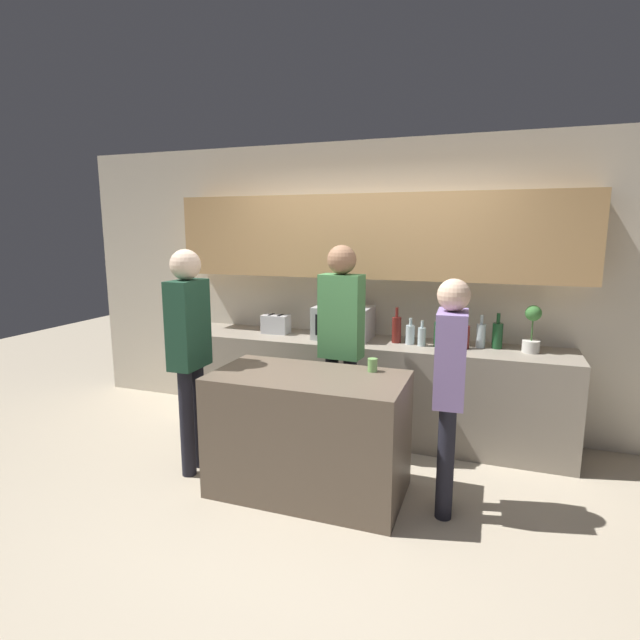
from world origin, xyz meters
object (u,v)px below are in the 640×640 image
(cup_0, at_px, (373,365))
(bottle_4, at_px, (453,336))
(bottle_2, at_px, (422,336))
(person_left, at_px, (450,378))
(person_center, at_px, (341,333))
(microwave, at_px, (343,322))
(toaster, at_px, (276,324))
(potted_plant, at_px, (532,329))
(bottle_0, at_px, (396,329))
(bottle_1, at_px, (410,334))
(bottle_6, at_px, (481,335))
(bottle_7, at_px, (497,335))
(person_right, at_px, (189,342))
(bottle_5, at_px, (465,336))
(bottle_3, at_px, (439,334))

(cup_0, bearing_deg, bottle_4, 61.20)
(bottle_2, bearing_deg, person_left, -72.66)
(person_center, bearing_deg, bottle_4, -145.39)
(microwave, bearing_deg, bottle_2, -5.08)
(toaster, relative_size, potted_plant, 0.66)
(bottle_0, height_order, bottle_1, bottle_0)
(bottle_6, xyz_separation_m, person_center, (-1.06, -0.63, 0.07))
(bottle_7, bearing_deg, bottle_2, -169.00)
(bottle_2, xyz_separation_m, cup_0, (-0.22, -0.91, -0.04))
(person_right, bearing_deg, bottle_1, 127.97)
(bottle_1, distance_m, bottle_2, 0.11)
(person_left, bearing_deg, bottle_0, 23.58)
(bottle_4, relative_size, bottle_7, 0.98)
(toaster, height_order, potted_plant, potted_plant)
(person_right, bearing_deg, potted_plant, 115.52)
(person_center, bearing_deg, potted_plant, -153.74)
(cup_0, bearing_deg, toaster, 141.09)
(bottle_7, xyz_separation_m, person_center, (-1.20, -0.64, 0.06))
(bottle_4, xyz_separation_m, bottle_5, (0.10, 0.06, -0.01))
(potted_plant, bearing_deg, bottle_4, -171.24)
(bottle_0, bearing_deg, person_left, -63.34)
(bottle_5, xyz_separation_m, cup_0, (-0.58, -0.94, -0.06))
(bottle_5, relative_size, person_left, 0.17)
(bottle_5, bearing_deg, person_center, -149.80)
(cup_0, relative_size, person_center, 0.05)
(bottle_1, xyz_separation_m, person_left, (0.45, -1.13, -0.04))
(bottle_6, bearing_deg, person_left, -97.03)
(bottle_2, relative_size, bottle_6, 0.79)
(bottle_5, height_order, person_center, person_center)
(toaster, relative_size, bottle_6, 0.92)
(potted_plant, relative_size, bottle_2, 1.77)
(microwave, relative_size, person_center, 0.29)
(potted_plant, relative_size, person_right, 0.23)
(microwave, height_order, bottle_0, bottle_0)
(toaster, bearing_deg, person_center, -34.50)
(toaster, height_order, bottle_2, bottle_2)
(bottle_2, height_order, cup_0, bottle_2)
(bottle_7, height_order, person_right, person_right)
(microwave, relative_size, toaster, 2.00)
(microwave, xyz_separation_m, person_left, (1.08, -1.16, -0.10))
(bottle_1, bearing_deg, person_center, -130.40)
(bottle_3, xyz_separation_m, person_center, (-0.72, -0.53, 0.06))
(bottle_7, height_order, person_center, person_center)
(bottle_3, relative_size, person_right, 0.17)
(toaster, bearing_deg, cup_0, -38.91)
(potted_plant, height_order, bottle_3, potted_plant)
(bottle_4, bearing_deg, person_center, -149.88)
(microwave, height_order, cup_0, microwave)
(bottle_4, height_order, person_right, person_right)
(person_center, bearing_deg, person_left, 152.50)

